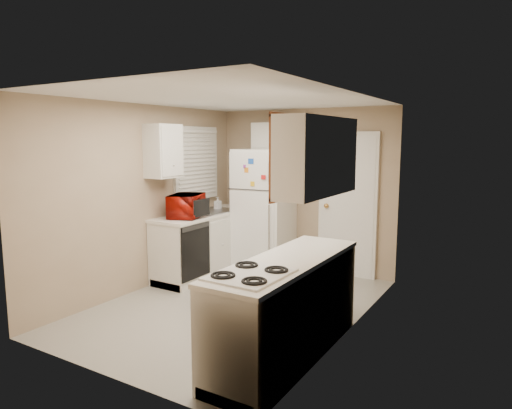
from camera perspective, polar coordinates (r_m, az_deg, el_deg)
The scene contains 19 objects.
floor at distance 5.54m, azimuth -2.73°, elevation -12.50°, with size 3.80×3.80×0.00m, color #B2AEA3.
ceiling at distance 5.20m, azimuth -2.91°, elevation 13.08°, with size 3.80×3.80×0.00m, color white.
wall_left at distance 6.12m, azimuth -13.78°, elevation 0.85°, with size 3.80×3.80×0.00m, color tan.
wall_right at distance 4.62m, azimuth 11.79°, elevation -1.40°, with size 3.80×3.80×0.00m, color tan.
wall_back at distance 6.88m, azimuth 6.02°, elevation 1.82°, with size 2.80×2.80×0.00m, color tan.
wall_front at distance 3.83m, azimuth -18.86°, elevation -3.60°, with size 2.80×2.80×0.00m, color tan.
left_counter at distance 6.73m, azimuth -6.31°, elevation -4.82°, with size 0.60×1.80×0.90m, color silver.
dishwasher at distance 6.08m, azimuth -7.57°, elevation -5.84°, with size 0.03×0.58×0.72m, color black.
sink at distance 6.76m, azimuth -5.60°, elevation -1.19°, with size 0.54×0.74×0.16m, color gray.
microwave at distance 6.27m, azimuth -8.68°, elevation -0.23°, with size 0.31×0.57×0.38m, color #900D04.
soap_bottle at distance 6.96m, azimuth -4.80°, elevation 0.24°, with size 0.08×0.08×0.19m, color white.
window_blinds at distance 6.84m, azimuth -7.44°, elevation 5.12°, with size 0.10×0.98×1.08m, color silver.
upper_cabinet_left at distance 6.13m, azimuth -11.51°, elevation 6.56°, with size 0.30×0.45×0.70m, color silver.
refrigerator at distance 6.79m, azimuth 1.06°, elevation -0.73°, with size 0.75×0.72×1.81m, color white.
cabinet_over_fridge at distance 6.89m, azimuth 2.53°, elevation 8.53°, with size 0.70×0.30×0.40m, color silver.
interior_door at distance 6.61m, azimuth 11.35°, elevation -0.13°, with size 0.86×0.06×2.08m, color white.
right_counter at distance 4.21m, azimuth 3.82°, elevation -12.76°, with size 0.60×2.00×0.90m, color silver.
stove at distance 3.78m, azimuth -0.71°, elevation -16.21°, with size 0.52×0.64×0.78m, color white.
upper_cabinet_right at distance 4.14m, azimuth 7.76°, elevation 5.98°, with size 0.30×1.20×0.70m, color silver.
Camera 1 is at (2.89, -4.30, 1.95)m, focal length 32.00 mm.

